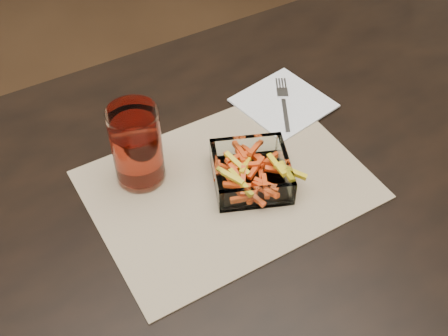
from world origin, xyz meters
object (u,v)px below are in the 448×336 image
(glass_bowl, at_px, (251,173))
(tumbler, at_px, (137,148))
(fork, at_px, (284,102))
(dining_table, at_px, (274,208))

(glass_bowl, distance_m, tumbler, 0.19)
(tumbler, bearing_deg, fork, 6.01)
(dining_table, relative_size, tumbler, 11.04)
(fork, bearing_deg, glass_bowl, -110.63)
(glass_bowl, height_order, fork, glass_bowl)
(dining_table, distance_m, fork, 0.21)
(fork, bearing_deg, tumbler, -145.12)
(dining_table, bearing_deg, glass_bowl, 167.81)
(tumbler, relative_size, fork, 0.99)
(dining_table, height_order, fork, fork)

